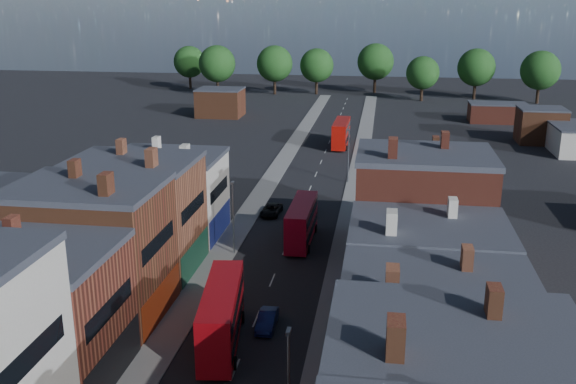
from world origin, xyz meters
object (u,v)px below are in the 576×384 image
(bus_1, at_px, (302,221))
(car_2, at_px, (271,210))
(bus_2, at_px, (341,133))
(car_3, at_px, (309,209))
(ped_3, at_px, (349,296))
(car_1, at_px, (267,320))
(bus_0, at_px, (222,315))

(bus_1, distance_m, car_2, 10.29)
(bus_2, height_order, car_3, bus_2)
(bus_1, distance_m, ped_3, 16.59)
(bus_2, relative_size, car_2, 2.33)
(bus_1, bearing_deg, ped_3, -67.43)
(car_3, bearing_deg, car_2, -161.65)
(car_3, bearing_deg, car_1, -88.31)
(car_1, xyz_separation_m, car_3, (0.00, 30.28, -0.13))
(car_1, bearing_deg, car_2, 98.34)
(car_3, bearing_deg, bus_1, -86.63)
(car_1, distance_m, ped_3, 8.05)
(ped_3, bearing_deg, car_3, 18.32)
(car_3, relative_size, ped_3, 1.97)
(bus_1, relative_size, car_3, 2.78)
(bus_2, distance_m, ped_3, 65.39)
(bus_2, relative_size, car_1, 2.71)
(car_2, relative_size, car_3, 1.27)
(bus_1, bearing_deg, bus_2, 89.46)
(car_2, xyz_separation_m, ped_3, (11.21, -24.14, 0.41))
(car_2, bearing_deg, bus_2, 84.93)
(bus_1, xyz_separation_m, car_1, (-0.30, -20.06, -1.76))
(bus_1, relative_size, ped_3, 5.47)
(bus_0, height_order, ped_3, bus_0)
(bus_0, height_order, bus_2, bus_0)
(bus_0, height_order, car_2, bus_0)
(car_2, relative_size, ped_3, 2.49)
(car_1, bearing_deg, bus_1, 88.21)
(car_2, bearing_deg, car_1, -77.53)
(bus_1, distance_m, bus_2, 49.84)
(car_1, bearing_deg, ped_3, 35.09)
(car_1, height_order, car_3, car_1)
(bus_2, bearing_deg, bus_0, -92.27)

